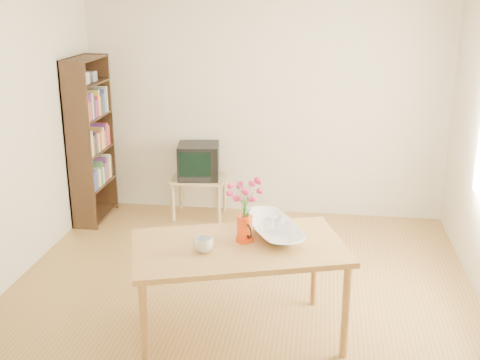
# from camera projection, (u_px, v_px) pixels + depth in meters

# --- Properties ---
(room) EXTENTS (4.50, 4.50, 4.50)m
(room) POSITION_uv_depth(u_px,v_px,m) (238.00, 154.00, 4.52)
(room) COLOR olive
(room) RESTS_ON ground
(table) EXTENTS (1.69, 1.28, 0.75)m
(table) POSITION_uv_depth(u_px,v_px,m) (239.00, 255.00, 4.30)
(table) COLOR olive
(table) RESTS_ON ground
(tv_stand) EXTENTS (0.60, 0.45, 0.46)m
(tv_stand) POSITION_uv_depth(u_px,v_px,m) (199.00, 184.00, 6.75)
(tv_stand) COLOR tan
(tv_stand) RESTS_ON ground
(bookshelf) EXTENTS (0.28, 0.70, 1.80)m
(bookshelf) POSITION_uv_depth(u_px,v_px,m) (91.00, 146.00, 6.55)
(bookshelf) COLOR black
(bookshelf) RESTS_ON ground
(pitcher) EXTENTS (0.13, 0.19, 0.20)m
(pitcher) POSITION_uv_depth(u_px,v_px,m) (245.00, 229.00, 4.32)
(pitcher) COLOR #E93F0D
(pitcher) RESTS_ON table
(flowers) EXTENTS (0.22, 0.22, 0.31)m
(flowers) POSITION_uv_depth(u_px,v_px,m) (245.00, 196.00, 4.24)
(flowers) COLOR #F33974
(flowers) RESTS_ON pitcher
(mug) EXTENTS (0.19, 0.19, 0.10)m
(mug) POSITION_uv_depth(u_px,v_px,m) (204.00, 245.00, 4.15)
(mug) COLOR white
(mug) RESTS_ON table
(bowl) EXTENTS (0.65, 0.65, 0.46)m
(bowl) POSITION_uv_depth(u_px,v_px,m) (273.00, 204.00, 4.41)
(bowl) COLOR white
(bowl) RESTS_ON table
(teacup_a) EXTENTS (0.09, 0.09, 0.06)m
(teacup_a) POSITION_uv_depth(u_px,v_px,m) (268.00, 210.00, 4.43)
(teacup_a) COLOR white
(teacup_a) RESTS_ON bowl
(teacup_b) EXTENTS (0.08, 0.08, 0.07)m
(teacup_b) POSITION_uv_depth(u_px,v_px,m) (279.00, 209.00, 4.43)
(teacup_b) COLOR white
(teacup_b) RESTS_ON bowl
(television) EXTENTS (0.49, 0.47, 0.38)m
(television) POSITION_uv_depth(u_px,v_px,m) (199.00, 160.00, 6.67)
(television) COLOR black
(television) RESTS_ON tv_stand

